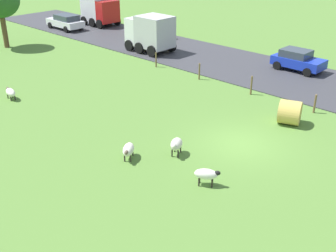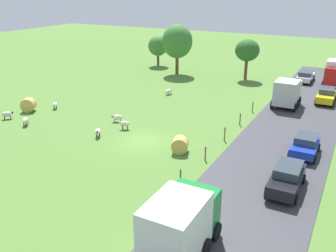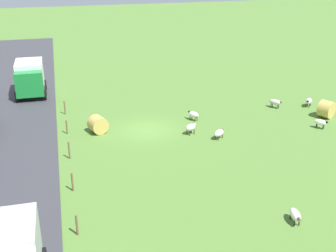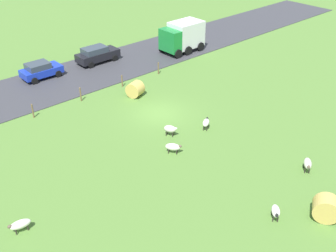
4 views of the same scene
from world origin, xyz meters
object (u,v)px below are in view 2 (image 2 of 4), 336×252
object	(u,v)px
truck_0	(180,223)
car_3	(305,76)
car_1	(287,177)
sheep_3	(169,91)
sheep_4	(98,131)
tree_0	(158,46)
truck_2	(287,92)
truck_1	(335,73)
hay_bale_1	(28,105)
sheep_2	(117,117)
sheep_1	(25,120)
sheep_0	(125,124)
sheep_5	(7,114)
sheep_6	(55,104)
car_0	(326,95)
tree_1	(247,51)
car_2	(305,145)
hay_bale_0	(180,145)
tree_2	(177,42)

from	to	relation	value
truck_0	car_3	bearing A→B (deg)	90.20
truck_0	car_1	distance (m)	9.60
sheep_3	sheep_4	world-z (taller)	sheep_4
tree_0	truck_2	world-z (taller)	tree_0
truck_1	hay_bale_1	bearing A→B (deg)	-136.58
sheep_2	car_1	distance (m)	18.50
sheep_1	sheep_4	xyz separation A→B (m)	(8.09, 1.03, -0.02)
sheep_0	sheep_5	distance (m)	12.74
tree_0	truck_0	world-z (taller)	tree_0
sheep_0	sheep_6	size ratio (longest dim) A/B	1.04
sheep_3	car_1	distance (m)	24.29
car_0	car_1	distance (m)	22.24
sheep_0	truck_2	bearing A→B (deg)	49.47
tree_0	truck_2	xyz separation A→B (m)	(24.05, -13.12, -1.62)
sheep_2	sheep_6	distance (m)	8.61
tree_1	sheep_3	bearing A→B (deg)	-116.15
sheep_6	tree_1	size ratio (longest dim) A/B	0.18
tree_0	truck_1	xyz separation A→B (m)	(27.93, -1.07, -1.48)
sheep_4	car_2	size ratio (longest dim) A/B	0.29
sheep_3	car_2	xyz separation A→B (m)	(17.95, -10.30, 0.40)
hay_bale_0	sheep_5	bearing A→B (deg)	-176.52
sheep_5	hay_bale_0	bearing A→B (deg)	3.48
sheep_5	sheep_0	bearing A→B (deg)	15.04
hay_bale_1	truck_2	bearing A→B (deg)	31.12
hay_bale_1	car_0	world-z (taller)	car_0
sheep_2	car_2	bearing A→B (deg)	2.72
sheep_5	car_0	world-z (taller)	car_0
tree_1	sheep_0	bearing A→B (deg)	-99.52
car_1	car_3	distance (m)	31.53
sheep_6	hay_bale_1	distance (m)	2.77
tree_2	truck_1	bearing A→B (deg)	7.72
tree_0	hay_bale_1	bearing A→B (deg)	-90.77
sheep_5	truck_0	world-z (taller)	truck_0
tree_1	car_2	distance (m)	25.82
tree_0	truck_1	world-z (taller)	tree_0
sheep_5	sheep_4	bearing A→B (deg)	3.09
sheep_3	tree_2	distance (m)	12.40
sheep_0	hay_bale_0	distance (m)	7.27
sheep_4	hay_bale_1	xyz separation A→B (m)	(-11.19, 2.17, 0.20)
sheep_2	car_2	size ratio (longest dim) A/B	0.30
hay_bale_1	truck_0	xyz separation A→B (m)	(24.60, -12.41, 1.05)
tree_2	truck_1	distance (m)	22.65
tree_1	tree_2	distance (m)	10.54
sheep_6	sheep_0	bearing A→B (deg)	-8.37
sheep_5	sheep_6	size ratio (longest dim) A/B	1.12
sheep_5	tree_1	world-z (taller)	tree_1
sheep_1	tree_1	distance (m)	31.81
hay_bale_1	tree_0	world-z (taller)	tree_0
truck_1	truck_2	bearing A→B (deg)	-107.86
sheep_5	tree_0	world-z (taller)	tree_0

